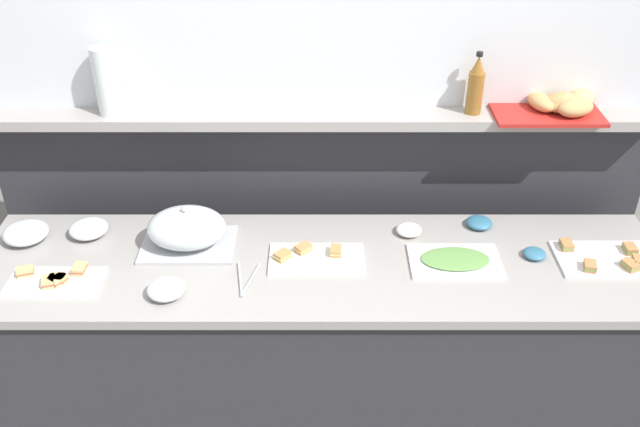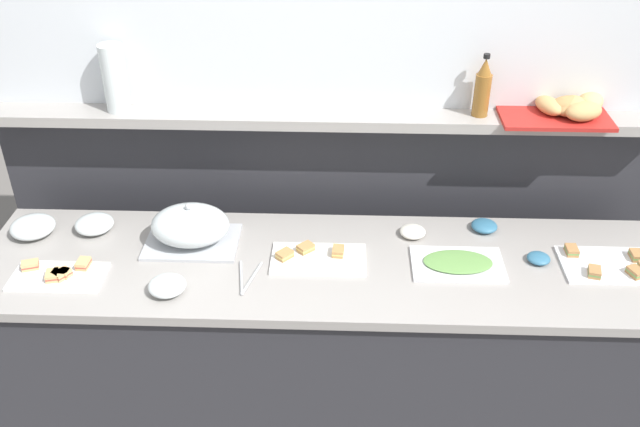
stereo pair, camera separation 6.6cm
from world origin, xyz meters
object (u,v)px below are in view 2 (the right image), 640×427
glass_bowl_small (33,227)px  vinegar_bottle_amber (483,89)px  serving_cloche (191,227)px  sandwich_platter_front (58,274)px  serving_tongs (246,279)px  condiment_bowl_dark (413,232)px  sandwich_platter_rear (317,257)px  glass_bowl_medium (94,225)px  water_carafe (115,78)px  glass_bowl_large (167,286)px  condiment_bowl_cream (484,226)px  bread_basket (569,108)px  condiment_bowl_teal (539,258)px  sandwich_platter_side (613,265)px  cold_cuts_platter (458,264)px

glass_bowl_small → vinegar_bottle_amber: bearing=9.5°
glass_bowl_small → serving_cloche: bearing=-3.7°
sandwich_platter_front → serving_tongs: sandwich_platter_front is taller
sandwich_platter_front → condiment_bowl_dark: size_ratio=3.26×
sandwich_platter_rear → glass_bowl_medium: 0.86m
sandwich_platter_front → water_carafe: bearing=76.9°
glass_bowl_small → glass_bowl_large: bearing=-29.3°
condiment_bowl_cream → bread_basket: size_ratio=0.24×
sandwich_platter_rear → glass_bowl_small: 1.08m
glass_bowl_small → condiment_bowl_cream: 1.70m
sandwich_platter_rear → vinegar_bottle_amber: 0.86m
condiment_bowl_teal → sandwich_platter_front: bearing=-174.9°
sandwich_platter_rear → bread_basket: 1.08m
glass_bowl_medium → condiment_bowl_cream: 1.47m
sandwich_platter_side → cold_cuts_platter: bearing=-178.5°
sandwich_platter_front → cold_cuts_platter: bearing=4.6°
condiment_bowl_teal → serving_tongs: bearing=-172.1°
sandwich_platter_rear → vinegar_bottle_amber: bearing=34.3°
glass_bowl_large → condiment_bowl_dark: 0.92m
condiment_bowl_cream → sandwich_platter_front: bearing=-167.0°
condiment_bowl_dark → vinegar_bottle_amber: 0.58m
condiment_bowl_teal → vinegar_bottle_amber: size_ratio=0.35×
glass_bowl_small → cold_cuts_platter: bearing=-5.3°
glass_bowl_medium → bread_basket: (1.76, 0.23, 0.40)m
serving_tongs → bread_basket: 1.33m
serving_tongs → bread_basket: bread_basket is taller
sandwich_platter_rear → sandwich_platter_front: (-0.88, -0.13, 0.00)m
condiment_bowl_cream → vinegar_bottle_amber: bearing=100.5°
sandwich_platter_side → vinegar_bottle_amber: bearing=137.5°
sandwich_platter_rear → glass_bowl_large: (-0.49, -0.20, 0.01)m
sandwich_platter_side → cold_cuts_platter: sandwich_platter_side is taller
sandwich_platter_rear → condiment_bowl_cream: size_ratio=3.43×
sandwich_platter_side → condiment_bowl_dark: bearing=165.8°
sandwich_platter_rear → condiment_bowl_teal: sandwich_platter_rear is taller
serving_cloche → bread_basket: (1.38, 0.31, 0.35)m
sandwich_platter_front → cold_cuts_platter: 1.39m
glass_bowl_small → condiment_bowl_dark: bearing=1.7°
glass_bowl_medium → glass_bowl_small: size_ratio=0.87×
cold_cuts_platter → sandwich_platter_front: bearing=-175.4°
sandwich_platter_front → glass_bowl_medium: glass_bowl_medium is taller
sandwich_platter_side → water_carafe: (-1.80, 0.41, 0.50)m
water_carafe → condiment_bowl_cream: bearing=-7.6°
glass_bowl_medium → condiment_bowl_cream: glass_bowl_medium is taller
cold_cuts_platter → bread_basket: 0.72m
sandwich_platter_front → vinegar_bottle_amber: size_ratio=1.35×
vinegar_bottle_amber → bread_basket: vinegar_bottle_amber is taller
glass_bowl_small → serving_tongs: (0.83, -0.25, -0.02)m
glass_bowl_large → cold_cuts_platter: bearing=10.2°
water_carafe → glass_bowl_large: bearing=-65.7°
glass_bowl_small → condiment_bowl_cream: size_ratio=1.68×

